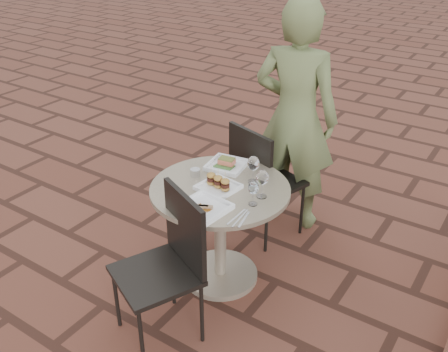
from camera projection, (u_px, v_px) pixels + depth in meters
The scene contains 13 objects.
ground at pixel (192, 293), 3.38m from camera, with size 60.00×60.00×0.00m, color #582E22.
cafe_table at pixel (220, 219), 3.30m from camera, with size 0.90×0.90×0.73m.
chair_far at pixel (260, 174), 3.71m from camera, with size 0.55×0.55×0.93m.
chair_near at pixel (170, 256), 2.85m from camera, with size 0.58×0.58×0.93m.
diner at pixel (295, 118), 3.76m from camera, with size 0.65×0.43×1.79m, color #545F34.
plate_salmon at pixel (227, 164), 3.41m from camera, with size 0.28×0.28×0.07m.
plate_sliders at pixel (218, 185), 3.14m from camera, with size 0.26×0.26×0.15m.
plate_tuna at pixel (203, 208), 2.94m from camera, with size 0.30×0.30×0.03m.
wine_glass_right at pixel (253, 188), 2.95m from camera, with size 0.07×0.07×0.15m.
wine_glass_mid at pixel (253, 164), 3.18m from camera, with size 0.08×0.08×0.18m.
wine_glass_far at pixel (262, 178), 3.02m from camera, with size 0.08×0.08×0.18m.
steel_ramekin at pixel (195, 172), 3.30m from camera, with size 0.07×0.07×0.05m, color silver.
cutlery_set at pixel (240, 218), 2.86m from camera, with size 0.09×0.21×0.00m, color silver, non-canonical shape.
Camera 1 is at (1.61, -2.03, 2.32)m, focal length 40.00 mm.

